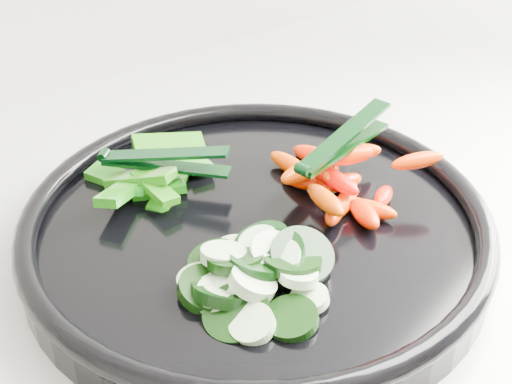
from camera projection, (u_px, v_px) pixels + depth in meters
veggie_tray at (256, 228)px, 0.57m from camera, size 0.43×0.43×0.04m
cucumber_pile at (246, 277)px, 0.50m from camera, size 0.13×0.13×0.04m
carrot_pile at (339, 178)px, 0.59m from camera, size 0.12×0.14×0.05m
pepper_pile at (152, 176)px, 0.61m from camera, size 0.14×0.10×0.04m
tong_carrot at (342, 143)px, 0.57m from camera, size 0.11×0.04×0.02m
tong_pepper at (161, 160)px, 0.60m from camera, size 0.09×0.09×0.02m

